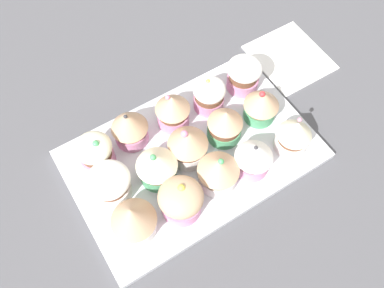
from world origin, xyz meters
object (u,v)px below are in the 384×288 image
object	(u,v)px
cupcake_12	(218,171)
cupcake_3	(129,126)
cupcake_8	(157,166)
cupcake_13	(181,200)
cupcake_10	(294,135)
cupcake_4	(95,152)
napkin	(290,57)
cupcake_9	(110,184)
cupcake_2	(173,110)
cupcake_0	(244,74)
baking_tray	(192,155)
cupcake_5	(262,105)
cupcake_7	(189,145)
cupcake_14	(133,219)
cupcake_11	(254,156)
cupcake_1	(209,95)
cupcake_6	(226,126)

from	to	relation	value
cupcake_12	cupcake_3	bearing A→B (deg)	-60.96
cupcake_8	cupcake_13	world-z (taller)	cupcake_8
cupcake_8	cupcake_10	size ratio (longest dim) A/B	1.05
cupcake_4	cupcake_8	xyz separation A→B (cm)	(-6.74, 7.31, 0.50)
cupcake_12	napkin	distance (cm)	30.20
cupcake_9	cupcake_2	bearing A→B (deg)	-157.20
cupcake_13	cupcake_0	bearing A→B (deg)	-146.65
cupcake_0	cupcake_10	bearing A→B (deg)	88.02
baking_tray	cupcake_5	world-z (taller)	cupcake_5
cupcake_4	cupcake_7	world-z (taller)	cupcake_7
cupcake_9	napkin	world-z (taller)	cupcake_9
cupcake_0	cupcake_2	xyz separation A→B (cm)	(14.24, 0.02, 0.37)
baking_tray	napkin	size ratio (longest dim) A/B	2.81
cupcake_3	cupcake_0	bearing A→B (deg)	177.78
cupcake_14	napkin	size ratio (longest dim) A/B	0.55
cupcake_4	cupcake_9	size ratio (longest dim) A/B	1.06
cupcake_12	cupcake_10	bearing A→B (deg)	175.13
cupcake_11	cupcake_2	bearing A→B (deg)	-66.43
cupcake_13	cupcake_1	bearing A→B (deg)	-135.51
cupcake_5	cupcake_4	bearing A→B (deg)	-14.00
cupcake_7	cupcake_0	bearing A→B (deg)	-155.94
cupcake_1	cupcake_8	distance (cm)	15.82
baking_tray	cupcake_2	bearing A→B (deg)	-94.39
cupcake_6	napkin	xyz separation A→B (cm)	(-20.77, -8.28, -4.38)
cupcake_0	cupcake_5	bearing A→B (deg)	79.39
cupcake_5	cupcake_8	world-z (taller)	cupcake_8
cupcake_1	cupcake_11	world-z (taller)	cupcake_11
cupcake_9	cupcake_7	bearing A→B (deg)	176.36
cupcake_7	cupcake_8	bearing A→B (deg)	5.14
cupcake_13	napkin	xyz separation A→B (cm)	(-33.44, -15.21, -4.42)
cupcake_8	cupcake_7	bearing A→B (deg)	-174.86
cupcake_4	cupcake_8	distance (cm)	9.95
cupcake_2	cupcake_3	size ratio (longest dim) A/B	0.96
cupcake_3	cupcake_7	xyz separation A→B (cm)	(-6.19, 7.77, -0.10)
baking_tray	cupcake_1	xyz separation A→B (cm)	(-7.41, -6.37, 3.79)
cupcake_12	cupcake_13	xyz separation A→B (cm)	(7.16, 0.98, 0.06)
cupcake_3	cupcake_8	bearing A→B (deg)	91.59
cupcake_2	cupcake_5	bearing A→B (deg)	152.15
cupcake_4	cupcake_14	distance (cm)	12.87
cupcake_2	cupcake_12	size ratio (longest dim) A/B	1.06
cupcake_0	cupcake_12	world-z (taller)	cupcake_12
cupcake_0	cupcake_8	size ratio (longest dim) A/B	0.85
napkin	cupcake_13	bearing A→B (deg)	24.46
baking_tray	cupcake_6	size ratio (longest dim) A/B	5.72
cupcake_0	cupcake_5	world-z (taller)	cupcake_5
cupcake_2	cupcake_10	size ratio (longest dim) A/B	1.03
cupcake_5	cupcake_13	bearing A→B (deg)	19.58
cupcake_4	cupcake_5	distance (cm)	27.75
cupcake_4	cupcake_5	xyz separation A→B (cm)	(-26.93, 6.71, 0.24)
cupcake_8	cupcake_12	xyz separation A→B (cm)	(-7.44, 5.50, -0.38)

